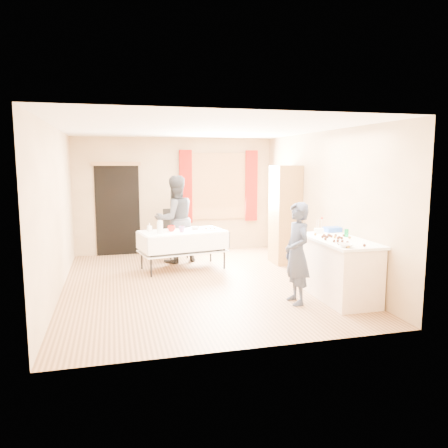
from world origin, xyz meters
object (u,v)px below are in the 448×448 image
object	(u,v)px
cabinet	(285,215)
girl	(297,253)
counter	(338,269)
woman	(175,219)
party_table	(183,246)
chair	(176,243)

from	to	relation	value
cabinet	girl	xyz separation A→B (m)	(-0.82, -2.47, -0.25)
counter	woman	xyz separation A→B (m)	(-2.06, 3.01, 0.44)
counter	woman	distance (m)	3.67
party_table	chair	xyz separation A→B (m)	(0.02, 1.09, -0.13)
party_table	chair	world-z (taller)	chair
girl	woman	size ratio (longest dim) A/B	0.83
girl	party_table	bearing A→B (deg)	-153.34
cabinet	chair	size ratio (longest dim) A/B	1.89
cabinet	girl	size ratio (longest dim) A/B	1.34
girl	woman	distance (m)	3.38
counter	chair	size ratio (longest dim) A/B	1.44
chair	woman	xyz separation A→B (m)	(-0.07, -0.45, 0.58)
counter	girl	world-z (taller)	girl
party_table	woman	bearing A→B (deg)	83.75
chair	girl	distance (m)	3.79
counter	girl	distance (m)	0.78
girl	woman	xyz separation A→B (m)	(-1.34, 3.10, 0.15)
cabinet	party_table	bearing A→B (deg)	-179.60
cabinet	chair	xyz separation A→B (m)	(-2.09, 1.07, -0.68)
chair	girl	size ratio (longest dim) A/B	0.71
party_table	chair	distance (m)	1.10
cabinet	counter	world-z (taller)	cabinet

